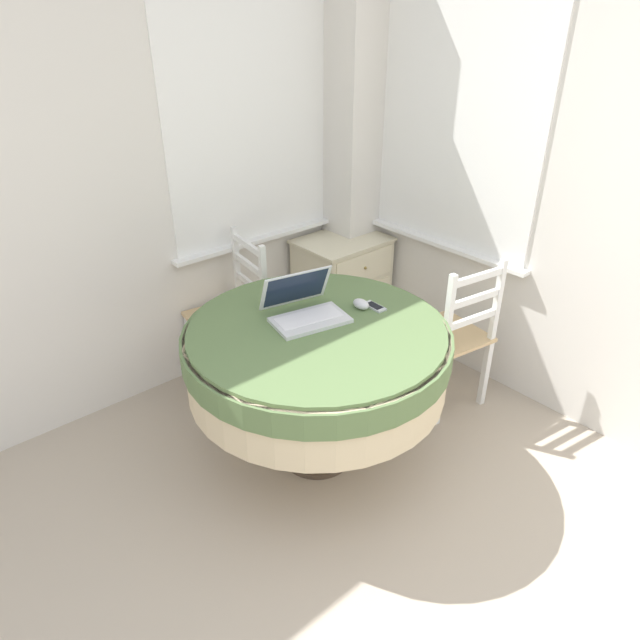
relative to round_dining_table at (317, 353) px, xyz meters
name	(u,v)px	position (x,y,z in m)	size (l,w,h in m)	color
corner_room_shell	(365,194)	(0.41, 0.13, 0.65)	(4.22, 4.48, 2.55)	silver
round_dining_table	(317,353)	(0.00, 0.00, 0.00)	(1.24, 1.24, 0.77)	#4C3D2D
laptop	(305,309)	(0.02, 0.11, 0.19)	(0.40, 0.36, 0.21)	silver
computer_mouse	(361,304)	(0.28, 0.00, 0.16)	(0.06, 0.09, 0.05)	silver
cell_phone	(374,306)	(0.34, -0.04, 0.15)	(0.06, 0.12, 0.01)	#B2B7BC
dining_chair_near_back_window	(233,315)	(0.09, 0.87, -0.19)	(0.45, 0.45, 0.91)	tan
dining_chair_near_right_window	(451,337)	(0.87, -0.14, -0.19)	(0.46, 0.46, 0.91)	tan
corner_cabinet	(342,287)	(0.96, 0.86, -0.28)	(0.58, 0.45, 0.70)	beige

